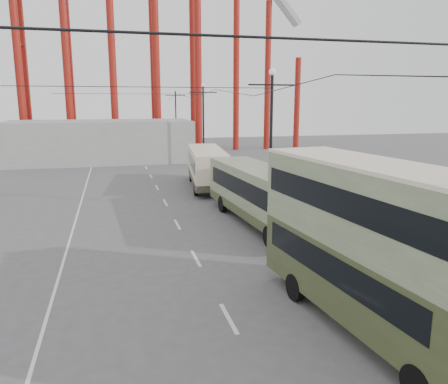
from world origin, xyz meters
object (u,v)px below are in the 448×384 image
object	(u,v)px
single_decker_green	(261,193)
pedestrian	(314,267)
single_decker_cream	(207,166)
double_decker_bus	(376,241)

from	to	relation	value
single_decker_green	pedestrian	world-z (taller)	single_decker_green
single_decker_cream	single_decker_green	bearing A→B (deg)	-80.15
pedestrian	single_decker_green	bearing A→B (deg)	-103.16
pedestrian	single_decker_cream	bearing A→B (deg)	-97.84
single_decker_green	single_decker_cream	bearing A→B (deg)	88.98
double_decker_bus	pedestrian	distance (m)	4.01
double_decker_bus	pedestrian	world-z (taller)	double_decker_bus
double_decker_bus	single_decker_green	distance (m)	12.82
double_decker_bus	single_decker_green	world-z (taller)	double_decker_bus
double_decker_bus	single_decker_cream	xyz separation A→B (m)	(0.05, 25.05, -1.18)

